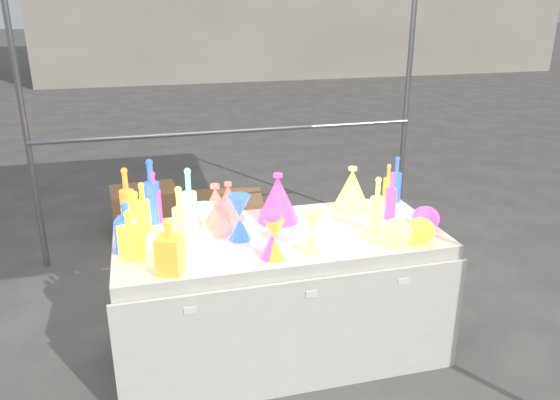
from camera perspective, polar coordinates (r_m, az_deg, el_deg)
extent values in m
plane|color=slate|center=(3.41, 0.00, -15.15)|extent=(80.00, 80.00, 0.00)
cylinder|color=gray|center=(4.33, -25.27, 8.04)|extent=(0.04, 0.04, 2.40)
cylinder|color=gray|center=(4.79, 13.13, 10.45)|extent=(0.04, 0.04, 2.40)
cylinder|color=gray|center=(4.33, -4.97, 7.17)|extent=(3.00, 0.04, 0.04)
cube|color=silver|center=(3.21, 0.00, -9.68)|extent=(1.80, 0.80, 0.75)
cube|color=silver|center=(2.89, 2.15, -14.31)|extent=(1.84, 0.02, 0.68)
cube|color=white|center=(2.65, -9.38, -11.32)|extent=(0.06, 0.00, 0.03)
cube|color=white|center=(2.75, 3.32, -9.79)|extent=(0.06, 0.00, 0.03)
cube|color=white|center=(2.93, 12.77, -8.32)|extent=(0.06, 0.00, 0.03)
cube|color=#B47F51|center=(5.01, -13.91, -1.06)|extent=(0.59, 0.45, 0.41)
cube|color=#B47F51|center=(5.64, -5.73, 0.02)|extent=(0.83, 0.64, 0.06)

